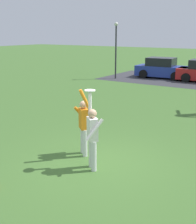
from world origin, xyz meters
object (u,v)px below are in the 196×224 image
person_defender (84,123)px  parked_car_blue (162,69)px  person_catcher (92,134)px  lamppost_by_lot (116,45)px  frisbee_disc (90,90)px

person_defender → parked_car_blue: bearing=144.0°
person_catcher → lamppost_by_lot: bearing=-21.7°
person_defender → lamppost_by_lot: size_ratio=0.48×
person_defender → parked_car_blue: 16.27m
person_defender → frisbee_disc: (0.57, -0.49, 1.11)m
person_defender → lamppost_by_lot: lamppost_by_lot is taller
person_defender → frisbee_disc: size_ratio=7.27×
frisbee_disc → parked_car_blue: (-4.37, 16.30, -1.37)m
lamppost_by_lot → frisbee_disc: bearing=-62.4°
person_catcher → person_defender: bearing=-0.0°
person_catcher → lamppost_by_lot: size_ratio=0.49×
frisbee_disc → parked_car_blue: 16.94m
frisbee_disc → lamppost_by_lot: bearing=117.6°
person_defender → person_catcher: bearing=0.0°
person_catcher → parked_car_blue: bearing=-34.1°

